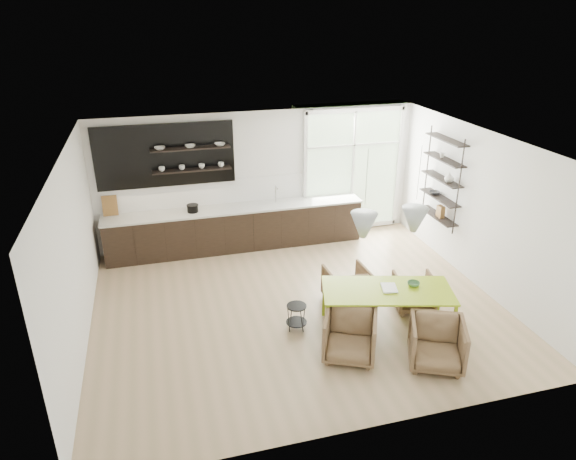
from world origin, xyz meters
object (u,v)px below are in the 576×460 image
(armchair_front_left, at_px, (350,336))
(wire_stool, at_px, (297,314))
(dining_table, at_px, (387,292))
(armchair_back_left, at_px, (347,286))
(armchair_front_right, at_px, (437,344))
(armchair_back_right, at_px, (414,292))

(armchair_front_left, bearing_deg, wire_stool, 147.57)
(dining_table, height_order, armchair_front_left, dining_table)
(armchair_back_left, relative_size, armchair_front_right, 0.94)
(dining_table, height_order, armchair_back_left, dining_table)
(dining_table, relative_size, armchair_back_left, 3.00)
(armchair_back_left, xyz_separation_m, armchair_front_left, (-0.52, -1.46, 0.02))
(armchair_back_right, xyz_separation_m, armchair_front_left, (-1.59, -0.99, 0.05))
(armchair_back_left, distance_m, wire_stool, 1.22)
(dining_table, xyz_separation_m, armchair_front_left, (-0.82, -0.50, -0.34))
(armchair_back_left, xyz_separation_m, wire_stool, (-1.09, -0.56, -0.06))
(dining_table, height_order, armchair_back_right, dining_table)
(armchair_back_right, bearing_deg, dining_table, 44.36)
(armchair_front_right, bearing_deg, armchair_back_right, 98.61)
(armchair_back_left, bearing_deg, armchair_back_right, 154.33)
(armchair_back_left, xyz_separation_m, armchair_back_right, (1.07, -0.47, -0.03))
(armchair_back_left, relative_size, armchair_back_right, 1.10)
(armchair_back_left, xyz_separation_m, armchair_front_right, (0.63, -1.97, 0.02))
(armchair_back_right, bearing_deg, wire_stool, 14.00)
(armchair_front_right, relative_size, wire_stool, 1.80)
(dining_table, relative_size, armchair_front_right, 2.82)
(dining_table, xyz_separation_m, armchair_back_right, (0.77, 0.49, -0.39))
(dining_table, height_order, wire_stool, dining_table)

